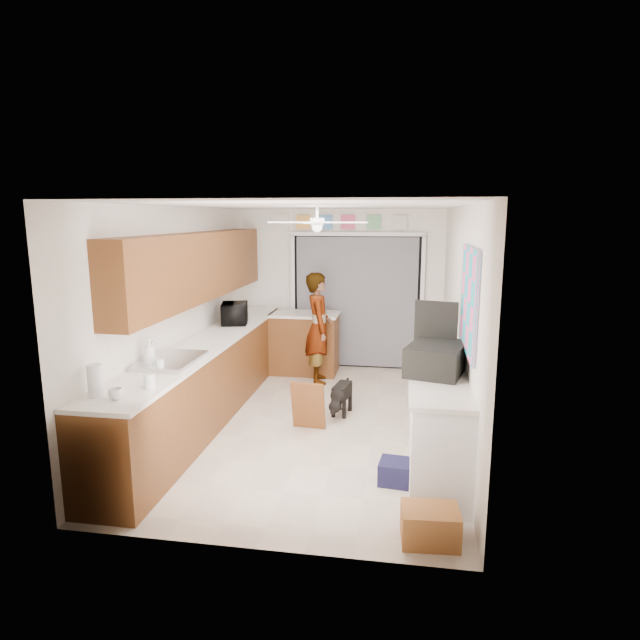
{
  "coord_description": "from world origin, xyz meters",
  "views": [
    {
      "loc": [
        1.02,
        -5.89,
        2.38
      ],
      "look_at": [
        0.0,
        0.4,
        1.15
      ],
      "focal_mm": 30.0,
      "sensor_mm": 36.0,
      "label": 1
    }
  ],
  "objects_px": {
    "paper_towel_roll": "(95,381)",
    "dog": "(342,397)",
    "suitcase": "(436,359)",
    "navy_crate": "(398,472)",
    "man": "(319,328)",
    "cup": "(116,394)",
    "cardboard_box": "(430,525)",
    "soap_bottle": "(150,352)",
    "microwave": "(235,313)"
  },
  "relations": [
    {
      "from": "microwave",
      "to": "dog",
      "type": "xyz_separation_m",
      "value": [
        1.58,
        -0.73,
        -0.87
      ]
    },
    {
      "from": "man",
      "to": "dog",
      "type": "height_order",
      "value": "man"
    },
    {
      "from": "soap_bottle",
      "to": "navy_crate",
      "type": "relative_size",
      "value": 0.87
    },
    {
      "from": "suitcase",
      "to": "man",
      "type": "relative_size",
      "value": 0.4
    },
    {
      "from": "suitcase",
      "to": "cardboard_box",
      "type": "xyz_separation_m",
      "value": [
        -0.07,
        -1.27,
        -0.95
      ]
    },
    {
      "from": "suitcase",
      "to": "cup",
      "type": "bearing_deg",
      "value": -140.41
    },
    {
      "from": "suitcase",
      "to": "dog",
      "type": "xyz_separation_m",
      "value": [
        -1.03,
        1.24,
        -0.86
      ]
    },
    {
      "from": "cup",
      "to": "man",
      "type": "bearing_deg",
      "value": 74.03
    },
    {
      "from": "soap_bottle",
      "to": "dog",
      "type": "distance_m",
      "value": 2.43
    },
    {
      "from": "navy_crate",
      "to": "man",
      "type": "distance_m",
      "value": 3.2
    },
    {
      "from": "paper_towel_roll",
      "to": "navy_crate",
      "type": "relative_size",
      "value": 0.8
    },
    {
      "from": "cup",
      "to": "man",
      "type": "distance_m",
      "value": 3.81
    },
    {
      "from": "paper_towel_roll",
      "to": "cardboard_box",
      "type": "bearing_deg",
      "value": -2.86
    },
    {
      "from": "microwave",
      "to": "soap_bottle",
      "type": "distance_m",
      "value": 2.21
    },
    {
      "from": "suitcase",
      "to": "dog",
      "type": "relative_size",
      "value": 1.19
    },
    {
      "from": "suitcase",
      "to": "navy_crate",
      "type": "relative_size",
      "value": 1.91
    },
    {
      "from": "cardboard_box",
      "to": "man",
      "type": "distance_m",
      "value": 4.08
    },
    {
      "from": "cardboard_box",
      "to": "navy_crate",
      "type": "height_order",
      "value": "cardboard_box"
    },
    {
      "from": "paper_towel_roll",
      "to": "dog",
      "type": "bearing_deg",
      "value": 53.71
    },
    {
      "from": "paper_towel_roll",
      "to": "navy_crate",
      "type": "distance_m",
      "value": 2.74
    },
    {
      "from": "suitcase",
      "to": "navy_crate",
      "type": "bearing_deg",
      "value": -113.8
    },
    {
      "from": "suitcase",
      "to": "cardboard_box",
      "type": "bearing_deg",
      "value": -78.09
    },
    {
      "from": "soap_bottle",
      "to": "cardboard_box",
      "type": "height_order",
      "value": "soap_bottle"
    },
    {
      "from": "paper_towel_roll",
      "to": "man",
      "type": "relative_size",
      "value": 0.17
    },
    {
      "from": "man",
      "to": "dog",
      "type": "relative_size",
      "value": 2.98
    },
    {
      "from": "suitcase",
      "to": "paper_towel_roll",
      "type": "bearing_deg",
      "value": -142.77
    },
    {
      "from": "navy_crate",
      "to": "dog",
      "type": "height_order",
      "value": "dog"
    },
    {
      "from": "paper_towel_roll",
      "to": "dog",
      "type": "relative_size",
      "value": 0.49
    },
    {
      "from": "soap_bottle",
      "to": "man",
      "type": "bearing_deg",
      "value": 65.93
    },
    {
      "from": "cardboard_box",
      "to": "man",
      "type": "relative_size",
      "value": 0.26
    },
    {
      "from": "dog",
      "to": "cup",
      "type": "bearing_deg",
      "value": -113.24
    },
    {
      "from": "dog",
      "to": "microwave",
      "type": "bearing_deg",
      "value": 164.53
    },
    {
      "from": "man",
      "to": "microwave",
      "type": "bearing_deg",
      "value": 102.02
    },
    {
      "from": "cup",
      "to": "navy_crate",
      "type": "bearing_deg",
      "value": 19.02
    },
    {
      "from": "soap_bottle",
      "to": "cardboard_box",
      "type": "bearing_deg",
      "value": -20.96
    },
    {
      "from": "paper_towel_roll",
      "to": "navy_crate",
      "type": "bearing_deg",
      "value": 16.62
    },
    {
      "from": "cardboard_box",
      "to": "suitcase",
      "type": "bearing_deg",
      "value": 86.83
    },
    {
      "from": "cup",
      "to": "navy_crate",
      "type": "distance_m",
      "value": 2.54
    },
    {
      "from": "cup",
      "to": "suitcase",
      "type": "bearing_deg",
      "value": 24.51
    },
    {
      "from": "suitcase",
      "to": "cardboard_box",
      "type": "relative_size",
      "value": 1.52
    },
    {
      "from": "cup",
      "to": "paper_towel_roll",
      "type": "relative_size",
      "value": 0.44
    },
    {
      "from": "cup",
      "to": "man",
      "type": "height_order",
      "value": "man"
    },
    {
      "from": "microwave",
      "to": "dog",
      "type": "distance_m",
      "value": 1.94
    },
    {
      "from": "cup",
      "to": "paper_towel_roll",
      "type": "distance_m",
      "value": 0.22
    },
    {
      "from": "paper_towel_roll",
      "to": "dog",
      "type": "xyz_separation_m",
      "value": [
        1.74,
        2.37,
        -0.86
      ]
    },
    {
      "from": "microwave",
      "to": "paper_towel_roll",
      "type": "distance_m",
      "value": 3.1
    },
    {
      "from": "cup",
      "to": "suitcase",
      "type": "xyz_separation_m",
      "value": [
        2.58,
        1.17,
        0.09
      ]
    },
    {
      "from": "cardboard_box",
      "to": "man",
      "type": "xyz_separation_m",
      "value": [
        -1.46,
        3.75,
        0.67
      ]
    },
    {
      "from": "man",
      "to": "navy_crate",
      "type": "bearing_deg",
      "value": -170.7
    },
    {
      "from": "cup",
      "to": "navy_crate",
      "type": "xyz_separation_m",
      "value": [
        2.26,
        0.78,
        -0.88
      ]
    }
  ]
}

